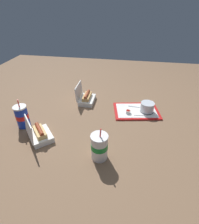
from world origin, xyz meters
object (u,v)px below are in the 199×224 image
Objects in this scene: plastic_fork at (135,107)px; food_tray at (136,111)px; clamshell_hotdog_center at (39,134)px; soda_cup_left at (99,147)px; ketchup_cup at (128,112)px; clamshell_hotdog_corner at (86,98)px; soda_cup_right at (22,116)px; cake_container at (147,107)px.

food_tray is at bearing -68.63° from plastic_fork.
clamshell_hotdog_center is at bearing -134.54° from plastic_fork.
ketchup_cup is at bearing 72.83° from soda_cup_left.
ketchup_cup is (-0.07, -0.05, 0.02)m from food_tray.
clamshell_hotdog_corner is 0.57m from soda_cup_right.
food_tray is 1.77× the size of soda_cup_right.
cake_container is 0.97m from soda_cup_right.
soda_cup_left is (-0.21, -0.60, 0.07)m from plastic_fork.
plastic_fork is at bearing 25.93° from soda_cup_right.
soda_cup_left reaches higher than plastic_fork.
soda_cup_left reaches higher than clamshell_hotdog_corner.
soda_cup_right reaches higher than ketchup_cup.
cake_container is at bearing -9.67° from clamshell_hotdog_corner.
plastic_fork is at bearing 70.98° from soda_cup_left.
clamshell_hotdog_center is at bearing 167.56° from soda_cup_left.
clamshell_hotdog_center is at bearing -145.49° from ketchup_cup.
cake_container is 0.49× the size of clamshell_hotdog_center.
cake_container is (0.08, -0.01, 0.05)m from food_tray.
food_tray is 3.74× the size of plastic_fork.
soda_cup_right is (-0.18, 0.11, 0.05)m from clamshell_hotdog_center.
clamshell_hotdog_corner is at bearing 110.19° from soda_cup_left.
clamshell_hotdog_center reaches higher than cake_container.
soda_cup_right is (-0.91, -0.34, 0.03)m from cake_container.
soda_cup_right is 1.01× the size of soda_cup_left.
clamshell_hotdog_corner is (-0.44, 0.03, 0.03)m from plastic_fork.
food_tray is 0.10m from cake_container.
ketchup_cup is 0.71m from clamshell_hotdog_center.
clamshell_hotdog_center is (-0.64, -0.51, 0.03)m from plastic_fork.
soda_cup_left reaches higher than food_tray.
soda_cup_right is at bearing -157.52° from food_tray.
ketchup_cup is at bearing -20.05° from clamshell_hotdog_corner.
cake_container is 0.12m from plastic_fork.
clamshell_hotdog_corner is (-0.54, 0.09, -0.01)m from cake_container.
food_tray is at bearing 176.55° from cake_container.
plastic_fork is 0.91m from soda_cup_right.
soda_cup_left is (0.23, -0.64, 0.05)m from clamshell_hotdog_corner.
ketchup_cup is 0.17× the size of soda_cup_left.
clamshell_hotdog_center reaches higher than clamshell_hotdog_corner.
soda_cup_right is at bearing -159.21° from ketchup_cup.
clamshell_hotdog_center is at bearing -148.50° from cake_container.
soda_cup_left is at bearing -102.14° from plastic_fork.
soda_cup_left is at bearing -18.79° from soda_cup_right.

